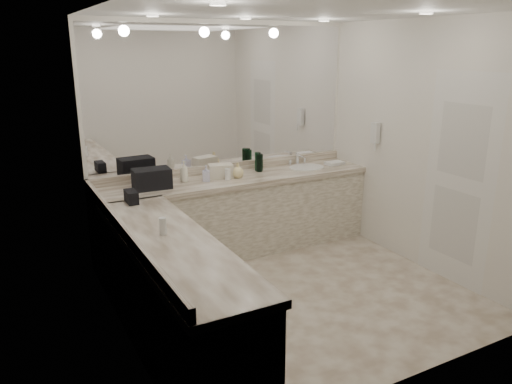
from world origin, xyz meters
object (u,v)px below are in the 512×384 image
hand_towel (335,163)px  soap_bottle_a (184,172)px  cream_cosmetic_case (221,171)px  soap_bottle_c (238,170)px  black_toiletry_bag (152,178)px  sink (307,168)px  wall_phone (375,133)px  soap_bottle_b (206,173)px

hand_towel → soap_bottle_a: soap_bottle_a is taller
cream_cosmetic_case → soap_bottle_c: (0.16, -0.10, 0.01)m
hand_towel → soap_bottle_c: (-1.35, -0.00, 0.07)m
black_toiletry_bag → sink: bearing=0.3°
sink → hand_towel: size_ratio=2.00×
wall_phone → black_toiletry_bag: 2.60m
sink → soap_bottle_b: size_ratio=2.50×
soap_bottle_a → soap_bottle_b: bearing=-21.9°
hand_towel → soap_bottle_c: soap_bottle_c is taller
wall_phone → soap_bottle_c: (-1.56, 0.46, -0.36)m
sink → soap_bottle_a: (-1.55, 0.07, 0.12)m
black_toiletry_bag → soap_bottle_c: bearing=-1.7°
wall_phone → soap_bottle_a: bearing=165.1°
black_toiletry_bag → soap_bottle_c: (0.98, -0.03, -0.02)m
soap_bottle_c → soap_bottle_b: bearing=176.1°
black_toiletry_bag → soap_bottle_b: black_toiletry_bag is taller
hand_towel → sink: bearing=174.4°
sink → soap_bottle_a: soap_bottle_a is taller
sink → black_toiletry_bag: 1.93m
soap_bottle_b → soap_bottle_c: size_ratio=1.02×
cream_cosmetic_case → soap_bottle_a: bearing=-168.1°
hand_towel → soap_bottle_c: size_ratio=1.28×
hand_towel → wall_phone: bearing=-65.4°
wall_phone → soap_bottle_a: wall_phone is taller
cream_cosmetic_case → soap_bottle_c: soap_bottle_c is taller
sink → soap_bottle_c: (-0.95, -0.04, 0.09)m
black_toiletry_bag → soap_bottle_b: size_ratio=2.15×
cream_cosmetic_case → wall_phone: bearing=-4.6°
sink → soap_bottle_b: (-1.33, -0.02, 0.09)m
soap_bottle_c → black_toiletry_bag: bearing=178.3°
cream_cosmetic_case → soap_bottle_b: (-0.21, -0.08, 0.01)m
soap_bottle_b → cream_cosmetic_case: bearing=20.5°
wall_phone → hand_towel: (-0.21, 0.46, -0.43)m
hand_towel → soap_bottle_a: 1.94m
wall_phone → black_toiletry_bag: (-2.53, 0.49, -0.34)m
wall_phone → soap_bottle_a: (-2.15, 0.57, -0.33)m
sink → cream_cosmetic_case: cream_cosmetic_case is taller
hand_towel → cream_cosmetic_case: bearing=176.2°
cream_cosmetic_case → soap_bottle_b: bearing=-146.1°
hand_towel → soap_bottle_b: bearing=179.2°
soap_bottle_b → hand_towel: bearing=-0.8°
hand_towel → soap_bottle_a: size_ratio=0.95×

